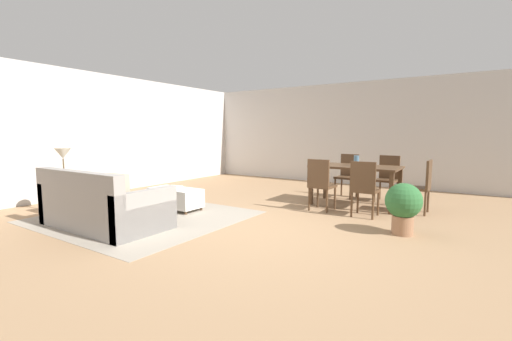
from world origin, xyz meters
The scene contains 17 objects.
ground_plane centered at (0.00, 0.00, 0.00)m, with size 10.80×10.80×0.00m, color #9E7A56.
wall_back centered at (0.00, 5.00, 1.35)m, with size 9.00×0.12×2.70m, color beige.
wall_left centered at (-4.50, 0.50, 1.35)m, with size 0.12×11.00×2.70m, color beige.
area_rug centered at (-1.84, -0.46, 0.00)m, with size 3.00×2.80×0.01m, color gray.
couch centered at (-1.86, -1.18, 0.29)m, with size 1.91×0.99×0.86m.
ottoman_table centered at (-1.82, 0.21, 0.22)m, with size 0.98×0.48×0.38m.
side_table centered at (-3.11, -1.06, 0.47)m, with size 0.40×0.40×0.60m.
table_lamp centered at (-3.11, -1.06, 1.01)m, with size 0.26×0.26×0.53m.
dining_table centered at (0.77, 2.32, 0.66)m, with size 1.59×0.86×0.76m.
dining_chair_near_left centered at (0.40, 1.53, 0.52)m, with size 0.42×0.42×0.92m.
dining_chair_near_right centered at (1.17, 1.50, 0.52)m, with size 0.40×0.40×0.92m.
dining_chair_far_left centered at (0.38, 3.10, 0.52)m, with size 0.43×0.43×0.92m.
dining_chair_far_right centered at (1.19, 3.11, 0.52)m, with size 0.43×0.43×0.92m.
dining_chair_head_east centered at (1.93, 2.29, 0.52)m, with size 0.41×0.41×0.92m.
vase_centerpiece centered at (0.80, 2.27, 0.86)m, with size 0.10×0.10×0.19m, color slate.
book_on_ottoman centered at (-1.90, 0.25, 0.40)m, with size 0.26×0.20×0.03m, color silver.
potted_plant centered at (1.89, 0.83, 0.41)m, with size 0.48×0.48×0.70m.
Camera 1 is at (2.69, -4.01, 1.37)m, focal length 23.78 mm.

